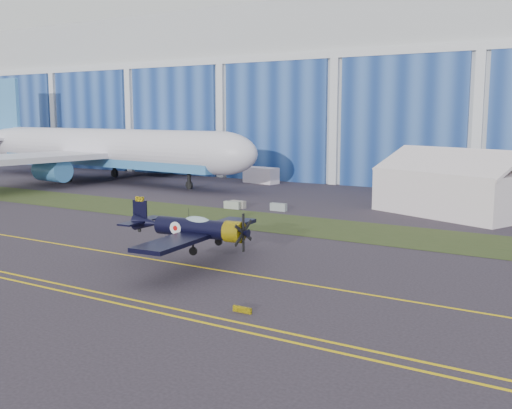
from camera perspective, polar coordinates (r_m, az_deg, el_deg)
The scene contains 13 objects.
ground at distance 57.04m, azimuth -13.46°, elevation -2.94°, with size 260.00×260.00×0.00m, color #362E38.
grass_median at distance 67.48m, azimuth -5.06°, elevation -0.97°, with size 260.00×10.00×0.02m, color #475128.
hangar at distance 118.15m, azimuth 12.04°, elevation 10.19°, with size 220.00×45.70×30.00m.
taxiway_centreline at distance 53.71m, azimuth -17.23°, elevation -3.79°, with size 200.00×0.20×0.02m, color yellow.
guard_board_right at distance 34.42m, azimuth -1.32°, elevation -9.98°, with size 1.20×0.15×0.35m, color yellow.
warbird at distance 44.58m, azimuth -6.06°, elevation -2.22°, with size 12.41×14.53×4.03m.
jetliner at distance 105.32m, azimuth -14.46°, elevation 9.02°, with size 77.66×67.88×25.09m.
tent at distance 71.46m, azimuth 18.84°, elevation 2.15°, with size 19.41×17.07×7.49m.
shipping_container at distance 98.66m, azimuth 0.47°, elevation 2.80°, with size 6.01×2.40×2.60m, color white.
tug at distance 87.48m, azimuth 15.39°, elevation 1.43°, with size 2.68×1.67×1.56m, color yellow.
barrier_a at distance 72.15m, azimuth -1.70°, elevation 0.02°, with size 2.00×0.60×0.90m, color gray.
barrier_b at distance 71.56m, azimuth -2.29°, elevation -0.06°, with size 2.00×0.60×0.90m, color #97A092.
barrier_c at distance 70.01m, azimuth 2.16°, elevation -0.25°, with size 2.00×0.60×0.90m, color gray.
Camera 1 is at (39.72, -39.42, 11.07)m, focal length 42.00 mm.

